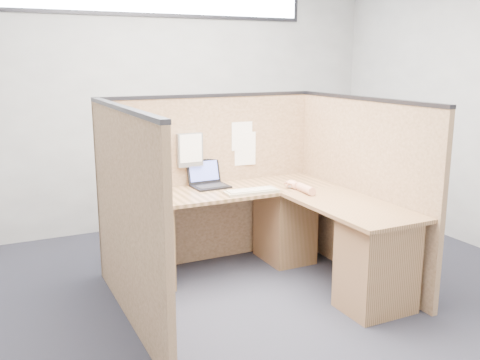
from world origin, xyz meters
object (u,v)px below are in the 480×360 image
l_desk (266,237)px  mouse (292,186)px  laptop (208,180)px  keyboard (252,191)px

l_desk → mouse: (0.36, 0.19, 0.36)m
mouse → laptop: bearing=148.2°
laptop → keyboard: size_ratio=0.69×
laptop → keyboard: bearing=-61.9°
keyboard → mouse: 0.40m
l_desk → keyboard: 0.40m
keyboard → mouse: mouse is taller
laptop → keyboard: laptop is taller
l_desk → keyboard: bearing=100.5°
l_desk → mouse: mouse is taller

